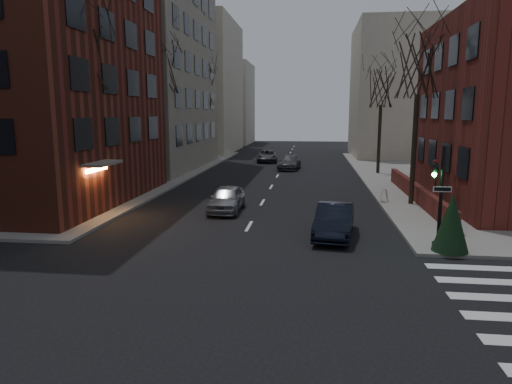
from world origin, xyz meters
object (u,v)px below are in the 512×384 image
(car_lane_silver, at_px, (227,199))
(car_lane_gray, at_px, (289,162))
(traffic_signal, at_px, (439,204))
(parked_sedan, at_px, (334,221))
(tree_right_a, at_px, (419,66))
(streetlamp_near, at_px, (153,130))
(car_lane_far, at_px, (267,156))
(tree_left_a, at_px, (86,53))
(tree_left_c, at_px, (204,88))
(evergreen_shrub, at_px, (452,222))
(streetlamp_far, at_px, (214,123))
(tree_left_b, at_px, (161,67))
(tree_right_b, at_px, (382,87))
(sandwich_board, at_px, (384,195))

(car_lane_silver, relative_size, car_lane_gray, 0.90)
(traffic_signal, relative_size, parked_sedan, 0.91)
(traffic_signal, height_order, tree_right_a, tree_right_a)
(streetlamp_near, bearing_deg, car_lane_far, 72.39)
(streetlamp_near, xyz_separation_m, car_lane_silver, (6.49, -6.73, -3.53))
(car_lane_gray, bearing_deg, parked_sedan, -77.15)
(traffic_signal, relative_size, car_lane_gray, 0.87)
(tree_left_a, bearing_deg, car_lane_silver, 10.14)
(tree_left_c, distance_m, car_lane_gray, 13.13)
(car_lane_far, height_order, evergreen_shrub, evergreen_shrub)
(streetlamp_far, distance_m, parked_sedan, 33.89)
(tree_right_a, xyz_separation_m, streetlamp_near, (-17.00, 4.00, -3.79))
(streetlamp_near, bearing_deg, car_lane_silver, -46.04)
(tree_left_c, xyz_separation_m, parked_sedan, (12.80, -29.43, -7.31))
(tree_left_c, height_order, streetlamp_near, tree_left_c)
(evergreen_shrub, bearing_deg, tree_right_a, 87.08)
(traffic_signal, relative_size, tree_left_b, 0.37)
(tree_left_c, bearing_deg, traffic_signal, -61.64)
(traffic_signal, relative_size, tree_left_c, 0.41)
(tree_right_b, relative_size, car_lane_far, 1.92)
(traffic_signal, relative_size, tree_left_a, 0.39)
(car_lane_gray, bearing_deg, tree_left_a, -109.32)
(tree_left_a, bearing_deg, traffic_signal, -16.65)
(tree_left_a, relative_size, sandwich_board, 12.62)
(tree_right_a, relative_size, car_lane_far, 2.03)
(tree_right_a, relative_size, car_lane_silver, 2.33)
(tree_right_b, height_order, parked_sedan, tree_right_b)
(tree_left_a, xyz_separation_m, tree_right_b, (17.60, 18.00, -0.88))
(traffic_signal, distance_m, parked_sedan, 4.40)
(car_lane_far, relative_size, sandwich_board, 5.89)
(tree_left_b, height_order, tree_left_c, tree_left_b)
(traffic_signal, distance_m, tree_right_b, 23.71)
(tree_right_a, bearing_deg, car_lane_far, 114.79)
(streetlamp_far, bearing_deg, parked_sedan, -68.78)
(tree_left_c, relative_size, streetlamp_near, 1.55)
(tree_left_a, relative_size, tree_left_b, 0.95)
(traffic_signal, relative_size, tree_right_a, 0.41)
(traffic_signal, bearing_deg, car_lane_gray, 105.40)
(tree_right_b, bearing_deg, car_lane_gray, 160.09)
(tree_left_c, relative_size, streetlamp_far, 1.55)
(car_lane_silver, xyz_separation_m, car_lane_gray, (2.51, 19.63, -0.04))
(traffic_signal, height_order, streetlamp_near, streetlamp_near)
(traffic_signal, height_order, car_lane_gray, traffic_signal)
(streetlamp_far, relative_size, car_lane_far, 1.31)
(car_lane_silver, bearing_deg, tree_left_a, -169.76)
(parked_sedan, bearing_deg, car_lane_silver, 147.69)
(tree_left_b, relative_size, car_lane_gray, 2.34)
(streetlamp_near, height_order, car_lane_silver, streetlamp_near)
(streetlamp_far, bearing_deg, car_lane_gray, -38.28)
(tree_right_a, xyz_separation_m, car_lane_far, (-10.83, 23.45, -7.36))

